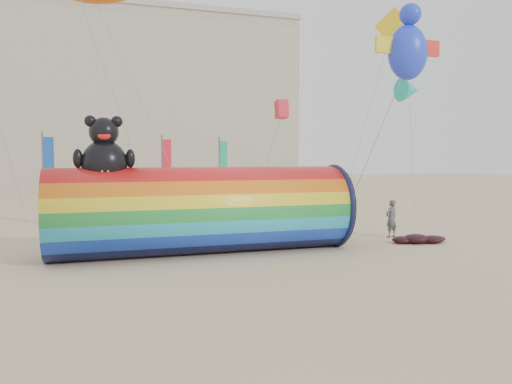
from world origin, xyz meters
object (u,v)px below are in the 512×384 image
object	(u,v)px
hotel_building	(33,100)
windsock_assembly	(203,208)
fabric_bundle	(419,239)
kite_handler	(391,219)

from	to	relation	value
hotel_building	windsock_assembly	distance (m)	45.90
windsock_assembly	fabric_bundle	bearing A→B (deg)	-4.41
hotel_building	fabric_bundle	bearing A→B (deg)	-65.82
kite_handler	fabric_bundle	bearing A→B (deg)	83.38
hotel_building	fabric_bundle	xyz separation A→B (m)	(20.02, -44.59, -10.14)
hotel_building	fabric_bundle	size ratio (longest dim) A/B	23.06
kite_handler	fabric_bundle	distance (m)	1.91
kite_handler	windsock_assembly	bearing A→B (deg)	-9.88
windsock_assembly	kite_handler	size ratio (longest dim) A/B	6.58
fabric_bundle	windsock_assembly	bearing A→B (deg)	175.59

